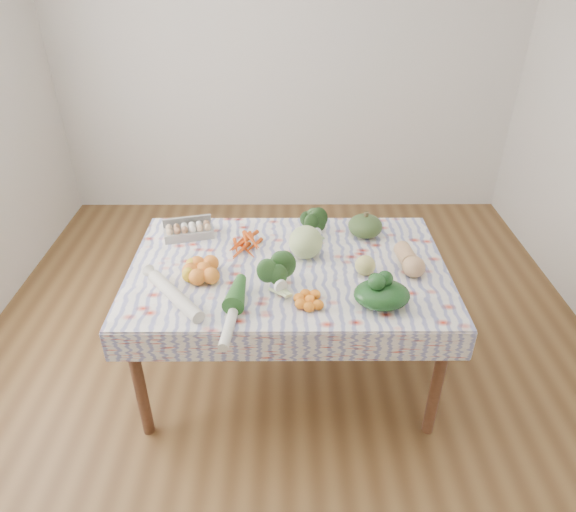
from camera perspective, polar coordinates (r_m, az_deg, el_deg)
The scene contains 17 objects.
ground at distance 3.18m, azimuth 0.00°, elevation -12.60°, with size 4.50×4.50×0.00m, color brown.
wall_back at distance 4.58m, azimuth -0.12°, elevation 21.62°, with size 4.00×0.04×2.80m, color silver.
dining_table at distance 2.75m, azimuth 0.00°, elevation -2.50°, with size 1.60×1.00×0.75m.
tablecloth at distance 2.70m, azimuth 0.00°, elevation -1.15°, with size 1.66×1.06×0.01m, color white.
egg_carton at distance 2.98m, azimuth -10.97°, elevation 2.64°, with size 0.28×0.11×0.07m, color #989894.
carrot_bunch at distance 2.83m, azimuth -4.92°, elevation 0.99°, with size 0.21×0.19×0.04m, color #C94610.
kale_bunch at distance 2.95m, azimuth 2.93°, elevation 3.51°, with size 0.15×0.13×0.13m, color #1F3E19.
kabocha_squash at distance 2.97m, azimuth 8.58°, elevation 3.32°, with size 0.20×0.20×0.13m, color #3B5629.
cabbage at distance 2.73m, azimuth 1.98°, elevation 1.54°, with size 0.18×0.18×0.18m, color #A8BF76.
butternut_squash at distance 2.72m, azimuth 13.35°, elevation -0.27°, with size 0.12×0.25×0.12m, color tan.
orange_cluster at distance 2.62m, azimuth -9.31°, elevation -1.49°, with size 0.27×0.27×0.09m, color orange.
broccoli at distance 2.50m, azimuth -1.47°, elevation -2.42°, with size 0.17×0.17×0.12m, color #265121.
mandarin_cluster at distance 2.41m, azimuth 2.43°, elevation -4.85°, with size 0.18×0.18×0.05m, color orange.
grapefruit at distance 2.63m, azimuth 8.57°, elevation -1.04°, with size 0.10×0.10×0.10m, color #C1BD65.
spinach_bag at distance 2.43m, azimuth 10.38°, elevation -4.24°, with size 0.26×0.21×0.12m, color #143715.
daikon at distance 2.48m, azimuth -12.42°, elevation -4.33°, with size 0.06×0.06×0.45m, color beige.
leek at distance 2.35m, azimuth -6.16°, elevation -6.33°, with size 0.05×0.05×0.46m, color silver.
Camera 1 is at (-0.01, -2.26, 2.24)m, focal length 32.00 mm.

